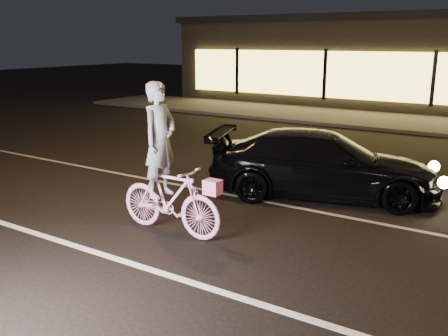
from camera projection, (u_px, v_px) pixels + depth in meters
The scene contains 6 objects.
ground at pixel (239, 242), 7.83m from camera, with size 90.00×90.00×0.00m, color black.
lane_stripe_near at pixel (181, 279), 6.61m from camera, with size 60.00×0.12×0.01m, color silver.
lane_stripe_far at pixel (293, 207), 9.46m from camera, with size 60.00×0.10×0.01m, color gray.
sidewalk at pixel (420, 124), 18.42m from camera, with size 30.00×4.00×0.12m, color #383533.
cyclist at pixel (167, 181), 8.01m from camera, with size 1.95×0.67×2.46m.
sedan at pixel (323, 164), 9.98m from camera, with size 4.89×3.18×1.32m.
Camera 1 is at (3.74, -6.27, 3.08)m, focal length 40.00 mm.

